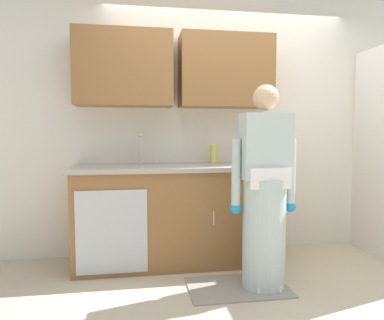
% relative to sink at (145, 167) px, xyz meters
% --- Properties ---
extents(ground_plane, '(9.00, 9.00, 0.00)m').
position_rel_sink_xyz_m(ground_plane, '(0.86, -0.71, -0.93)').
color(ground_plane, beige).
extents(kitchen_wall_with_uppers, '(4.80, 0.44, 2.70)m').
position_rel_sink_xyz_m(kitchen_wall_with_uppers, '(0.72, 0.29, 0.55)').
color(kitchen_wall_with_uppers, silver).
rests_on(kitchen_wall_with_uppers, ground).
extents(counter_cabinet, '(1.90, 0.62, 0.90)m').
position_rel_sink_xyz_m(counter_cabinet, '(0.31, -0.01, -0.48)').
color(counter_cabinet, brown).
rests_on(counter_cabinet, ground).
extents(countertop, '(1.96, 0.66, 0.04)m').
position_rel_sink_xyz_m(countertop, '(0.31, -0.01, -0.01)').
color(countertop, '#A8A093').
rests_on(countertop, counter_cabinet).
extents(sink, '(0.50, 0.36, 0.35)m').
position_rel_sink_xyz_m(sink, '(0.00, 0.00, 0.00)').
color(sink, '#B7BABF').
rests_on(sink, counter_cabinet).
extents(person_at_sink, '(0.55, 0.34, 1.62)m').
position_rel_sink_xyz_m(person_at_sink, '(0.93, -0.67, -0.23)').
color(person_at_sink, white).
rests_on(person_at_sink, ground).
extents(floor_mat, '(0.80, 0.50, 0.01)m').
position_rel_sink_xyz_m(floor_mat, '(0.72, -0.66, -0.92)').
color(floor_mat, gray).
rests_on(floor_mat, ground).
extents(bottle_cleaner_spray, '(0.08, 0.08, 0.25)m').
position_rel_sink_xyz_m(bottle_cleaner_spray, '(1.06, 0.22, 0.14)').
color(bottle_cleaner_spray, '#E05933').
rests_on(bottle_cleaner_spray, countertop).
extents(bottle_water_short, '(0.06, 0.06, 0.19)m').
position_rel_sink_xyz_m(bottle_water_short, '(0.69, 0.16, 0.11)').
color(bottle_water_short, '#D8D14C').
rests_on(bottle_water_short, countertop).
extents(bottle_water_tall, '(0.06, 0.06, 0.21)m').
position_rel_sink_xyz_m(bottle_water_tall, '(1.24, 0.22, 0.12)').
color(bottle_water_tall, '#E05933').
rests_on(bottle_water_tall, countertop).
extents(bottle_soap, '(0.08, 0.08, 0.19)m').
position_rel_sink_xyz_m(bottle_soap, '(1.14, 0.17, 0.11)').
color(bottle_soap, '#E05933').
rests_on(bottle_soap, countertop).
extents(cup_by_sink, '(0.08, 0.08, 0.09)m').
position_rel_sink_xyz_m(cup_by_sink, '(1.16, -0.09, 0.06)').
color(cup_by_sink, white).
rests_on(cup_by_sink, countertop).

